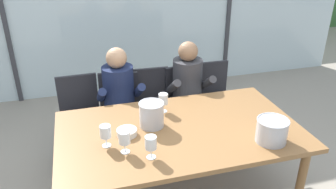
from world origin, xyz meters
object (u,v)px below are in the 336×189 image
wine_glass_by_right_taster (105,132)px  tasting_bowl (127,132)px  ice_bucket_primary (152,114)px  ice_bucket_secondary (272,130)px  chair_near_window_right (213,95)px  person_charcoal_jacket (189,90)px  chair_near_curtain (80,111)px  chair_left_of_center (120,108)px  chair_right_of_center (186,99)px  wine_glass_near_bucket (163,100)px  dining_table (179,136)px  chair_center (152,103)px  wine_glass_center_pour (124,138)px  wine_glass_by_left_taster (151,144)px  person_navy_polo (120,98)px

wine_glass_by_right_taster → tasting_bowl: bearing=32.1°
ice_bucket_primary → ice_bucket_secondary: ice_bucket_primary is taller
ice_bucket_primary → wine_glass_by_right_taster: 0.44m
chair_near_window_right → wine_glass_by_right_taster: bearing=-141.0°
ice_bucket_primary → person_charcoal_jacket: bearing=51.4°
chair_near_curtain → chair_left_of_center: bearing=-8.5°
person_charcoal_jacket → ice_bucket_primary: (-0.59, -0.74, 0.18)m
chair_near_curtain → chair_right_of_center: bearing=-3.6°
chair_near_window_right → wine_glass_near_bucket: 1.09m
dining_table → person_charcoal_jacket: 0.93m
chair_near_window_right → chair_center: bearing=-179.8°
dining_table → ice_bucket_primary: ice_bucket_primary is taller
ice_bucket_secondary → tasting_bowl: bearing=159.9°
dining_table → wine_glass_near_bucket: 0.38m
chair_center → wine_glass_near_bucket: (-0.05, -0.67, 0.36)m
wine_glass_center_pour → chair_right_of_center: bearing=53.4°
chair_left_of_center → chair_center: (0.36, 0.03, 0.00)m
wine_glass_center_pour → tasting_bowl: bearing=77.5°
wine_glass_near_bucket → chair_left_of_center: bearing=116.6°
person_charcoal_jacket → wine_glass_by_right_taster: person_charcoal_jacket is taller
chair_right_of_center → wine_glass_by_right_taster: 1.50m
chair_center → chair_right_of_center: same height
dining_table → chair_near_curtain: 1.28m
chair_center → chair_near_window_right: size_ratio=1.00×
ice_bucket_secondary → chair_near_curtain: bearing=135.8°
ice_bucket_primary → wine_glass_center_pour: ice_bucket_primary is taller
tasting_bowl → chair_right_of_center: bearing=49.1°
person_charcoal_jacket → ice_bucket_primary: size_ratio=5.63×
wine_glass_near_bucket → wine_glass_by_right_taster: bearing=-143.6°
chair_left_of_center → chair_right_of_center: size_ratio=1.00×
wine_glass_center_pour → wine_glass_by_right_taster: (-0.12, 0.12, 0.00)m
dining_table → chair_center: chair_center is taller
chair_left_of_center → chair_center: same height
wine_glass_by_left_taster → wine_glass_near_bucket: size_ratio=1.00×
ice_bucket_secondary → wine_glass_center_pour: size_ratio=1.41×
tasting_bowl → chair_left_of_center: bearing=86.2°
chair_left_of_center → chair_right_of_center: same height
person_charcoal_jacket → wine_glass_near_bucket: bearing=-128.7°
chair_left_of_center → tasting_bowl: 0.98m
dining_table → chair_right_of_center: size_ratio=2.24×
chair_near_window_right → wine_glass_by_left_taster: 1.71m
person_navy_polo → wine_glass_by_right_taster: 0.98m
wine_glass_center_pour → wine_glass_by_right_taster: size_ratio=1.00×
tasting_bowl → wine_glass_center_pour: (-0.05, -0.23, 0.09)m
chair_left_of_center → wine_glass_near_bucket: bearing=-54.9°
dining_table → wine_glass_center_pour: 0.56m
ice_bucket_primary → ice_bucket_secondary: bearing=-29.6°
chair_center → ice_bucket_secondary: 1.53m
chair_near_window_right → wine_glass_by_left_taster: (-1.04, -1.31, 0.36)m
chair_center → person_charcoal_jacket: (0.39, -0.15, 0.17)m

